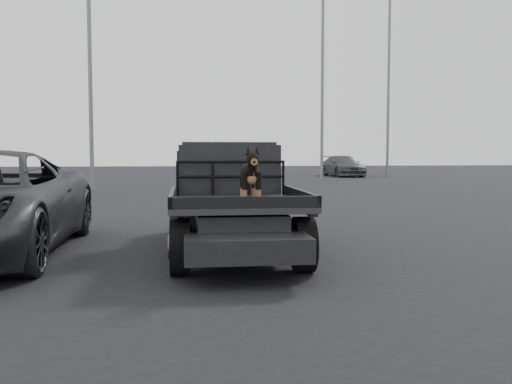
{
  "coord_description": "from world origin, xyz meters",
  "views": [
    {
      "loc": [
        -0.45,
        -7.54,
        1.63
      ],
      "look_at": [
        0.42,
        -0.51,
        1.13
      ],
      "focal_mm": 40.0,
      "sensor_mm": 36.0,
      "label": 1
    }
  ],
  "objects": [
    {
      "name": "headache_rack",
      "position": [
        0.3,
        1.87,
        1.2
      ],
      "size": [
        1.8,
        0.08,
        0.55
      ],
      "primitive_type": null,
      "color": "black",
      "rests_on": "flatbed_ute"
    },
    {
      "name": "distant_car_b",
      "position": [
        10.17,
        30.07,
        0.7
      ],
      "size": [
        2.25,
        4.93,
        1.4
      ],
      "primitive_type": "imported",
      "rotation": [
        0.0,
        0.0,
        0.06
      ],
      "color": "#3F4044",
      "rests_on": "ground"
    },
    {
      "name": "ground",
      "position": [
        0.0,
        0.0,
        0.0
      ],
      "size": [
        120.0,
        120.0,
        0.0
      ],
      "primitive_type": "plane",
      "color": "black",
      "rests_on": "ground"
    },
    {
      "name": "floodlight_near",
      "position": [
        -4.43,
        17.65,
        7.1
      ],
      "size": [
        1.08,
        0.28,
        13.01
      ],
      "color": "slate",
      "rests_on": "ground"
    },
    {
      "name": "floodlight_mid",
      "position": [
        7.71,
        26.0,
        7.86
      ],
      "size": [
        1.08,
        0.28,
        14.51
      ],
      "color": "slate",
      "rests_on": "ground"
    },
    {
      "name": "floodlight_far",
      "position": [
        12.88,
        28.94,
        7.17
      ],
      "size": [
        1.08,
        0.28,
        13.16
      ],
      "color": "slate",
      "rests_on": "ground"
    },
    {
      "name": "ute_cab",
      "position": [
        0.3,
        2.62,
        1.36
      ],
      "size": [
        1.72,
        1.3,
        0.88
      ],
      "primitive_type": null,
      "color": "black",
      "rests_on": "flatbed_ute"
    },
    {
      "name": "dog",
      "position": [
        0.39,
        -0.14,
        1.29
      ],
      "size": [
        0.32,
        0.6,
        0.74
      ],
      "primitive_type": null,
      "color": "black",
      "rests_on": "flatbed_ute"
    },
    {
      "name": "flatbed_ute",
      "position": [
        0.3,
        1.67,
        0.46
      ],
      "size": [
        2.0,
        5.4,
        0.92
      ],
      "primitive_type": null,
      "color": "black",
      "rests_on": "ground"
    }
  ]
}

